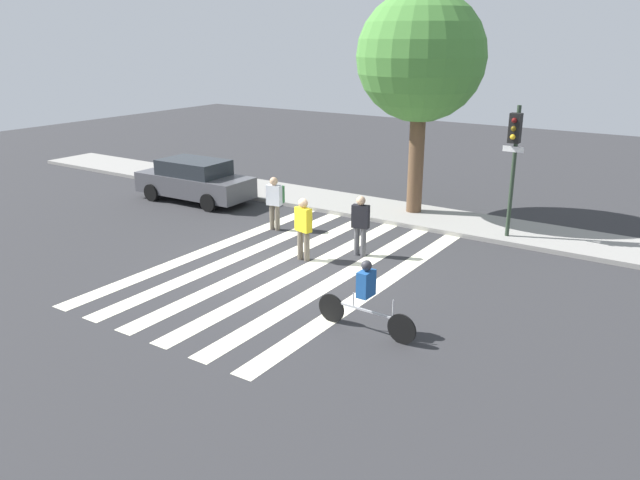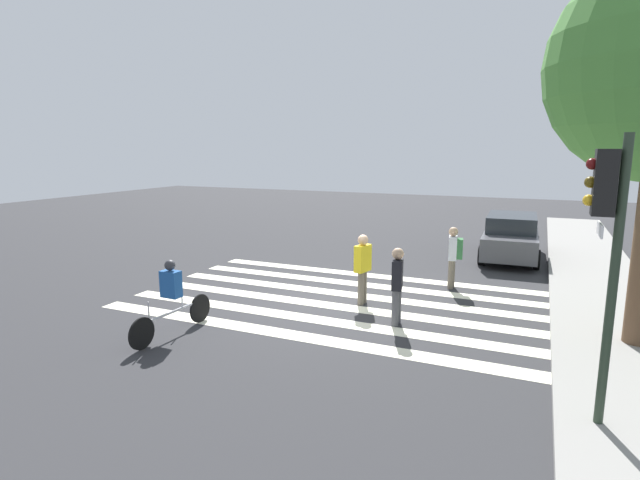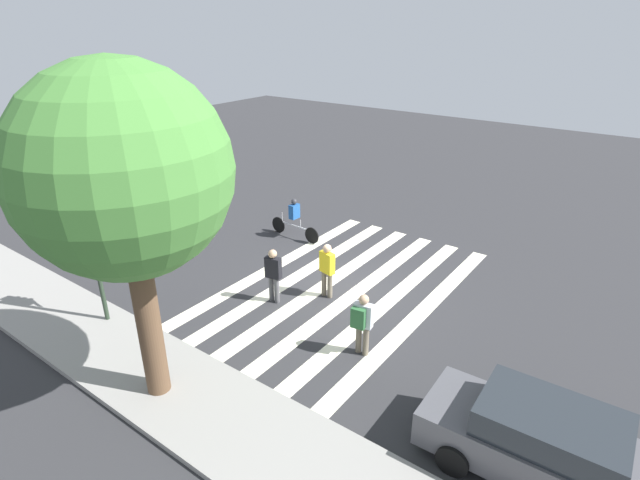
{
  "view_description": "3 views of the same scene",
  "coord_description": "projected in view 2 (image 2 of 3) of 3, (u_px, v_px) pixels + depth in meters",
  "views": [
    {
      "loc": [
        9.37,
        -12.47,
        5.89
      ],
      "look_at": [
        0.93,
        0.25,
        0.86
      ],
      "focal_mm": 35.0,
      "sensor_mm": 36.0,
      "label": 1
    },
    {
      "loc": [
        11.42,
        4.61,
        3.82
      ],
      "look_at": [
        -0.64,
        -0.74,
        1.39
      ],
      "focal_mm": 28.0,
      "sensor_mm": 36.0,
      "label": 2
    },
    {
      "loc": [
        -7.59,
        11.58,
        7.88
      ],
      "look_at": [
        1.0,
        -0.18,
        1.32
      ],
      "focal_mm": 28.0,
      "sensor_mm": 36.0,
      "label": 3
    }
  ],
  "objects": [
    {
      "name": "ground_plane",
      "position": [
        336.0,
        299.0,
        12.8
      ],
      "size": [
        60.0,
        60.0,
        0.0
      ],
      "primitive_type": "plane",
      "color": "#2D2D30"
    },
    {
      "name": "sidewalk_curb",
      "position": [
        617.0,
        333.0,
        10.29
      ],
      "size": [
        36.0,
        2.5,
        0.14
      ],
      "color": "gray",
      "rests_on": "ground_plane"
    },
    {
      "name": "crosswalk_stripes",
      "position": [
        336.0,
        299.0,
        12.8
      ],
      "size": [
        5.86,
        10.0,
        0.01
      ],
      "color": "#F2EDCC",
      "rests_on": "ground_plane"
    },
    {
      "name": "traffic_light",
      "position": [
        607.0,
        228.0,
        6.37
      ],
      "size": [
        0.6,
        0.5,
        4.01
      ],
      "color": "#283828",
      "rests_on": "ground_plane"
    },
    {
      "name": "pedestrian_adult_yellow_jacket",
      "position": [
        454.0,
        253.0,
        13.65
      ],
      "size": [
        0.5,
        0.44,
        1.71
      ],
      "rotation": [
        0.0,
        0.0,
        3.3
      ],
      "color": "#6B6051",
      "rests_on": "ground_plane"
    },
    {
      "name": "pedestrian_adult_tall_backpack",
      "position": [
        397.0,
        282.0,
        10.8
      ],
      "size": [
        0.51,
        0.3,
        1.72
      ],
      "rotation": [
        0.0,
        0.0,
        3.33
      ],
      "color": "#4C4C51",
      "rests_on": "ground_plane"
    },
    {
      "name": "pedestrian_adult_blue_shirt",
      "position": [
        363.0,
        265.0,
        12.26
      ],
      "size": [
        0.52,
        0.32,
        1.75
      ],
      "rotation": [
        0.0,
        0.0,
        -0.23
      ],
      "color": "#6B6051",
      "rests_on": "ground_plane"
    },
    {
      "name": "cyclist_far_lane",
      "position": [
        172.0,
        295.0,
        10.21
      ],
      "size": [
        2.35,
        0.41,
        1.59
      ],
      "rotation": [
        0.0,
        0.0,
        -0.04
      ],
      "color": "black",
      "rests_on": "ground_plane"
    },
    {
      "name": "car_parked_dark_suv",
      "position": [
        511.0,
        236.0,
        17.41
      ],
      "size": [
        4.53,
        1.98,
        1.55
      ],
      "rotation": [
        0.0,
        0.0,
        0.03
      ],
      "color": "#4C4C51",
      "rests_on": "ground_plane"
    }
  ]
}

